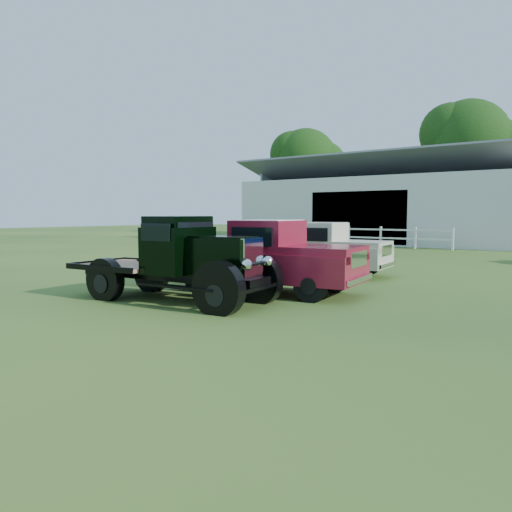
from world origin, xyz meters
The scene contains 8 objects.
ground centered at (0.00, 0.00, 0.00)m, with size 120.00×120.00×0.00m, color #294F1F.
shed_left centered at (-7.00, 26.00, 2.80)m, with size 18.80×10.20×5.60m, color #B1B1B1, non-canonical shape.
fence_rail centered at (-8.00, 20.00, 0.60)m, with size 14.20×0.16×1.20m, color white, non-canonical shape.
tree_a centered at (-18.00, 33.00, 5.25)m, with size 6.30×6.30×10.50m, color black, non-canonical shape.
tree_b centered at (-4.00, 34.00, 5.75)m, with size 6.90×6.90×11.50m, color black, non-canonical shape.
vintage_flatbed centered at (-1.56, 0.57, 0.94)m, with size 4.75×1.88×1.88m, color black, non-canonical shape.
red_pickup centered at (-0.73, 2.79, 0.90)m, with size 4.95×1.90×1.81m, color maroon, non-canonical shape.
white_pickup centered at (-1.38, 6.67, 0.81)m, with size 4.42×1.71×1.62m, color beige, non-canonical shape.
Camera 1 is at (6.48, -7.13, 1.94)m, focal length 35.00 mm.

